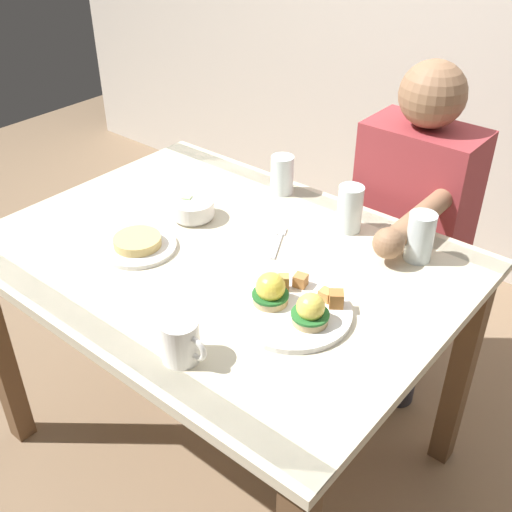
{
  "coord_description": "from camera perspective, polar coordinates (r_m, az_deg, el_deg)",
  "views": [
    {
      "loc": [
        0.92,
        -0.97,
        1.62
      ],
      "look_at": [
        0.12,
        0.0,
        0.78
      ],
      "focal_mm": 43.34,
      "sensor_mm": 36.0,
      "label": 1
    }
  ],
  "objects": [
    {
      "name": "eggs_benedict_plate",
      "position": [
        1.38,
        3.32,
        -4.58
      ],
      "size": [
        0.27,
        0.27,
        0.09
      ],
      "color": "white",
      "rests_on": "dining_table"
    },
    {
      "name": "diner_person",
      "position": [
        1.97,
        13.97,
        3.1
      ],
      "size": [
        0.34,
        0.54,
        1.14
      ],
      "color": "#33333D",
      "rests_on": "ground_plane"
    },
    {
      "name": "side_plate",
      "position": [
        1.64,
        -10.85,
        1.06
      ],
      "size": [
        0.2,
        0.2,
        0.04
      ],
      "color": "white",
      "rests_on": "dining_table"
    },
    {
      "name": "dining_table",
      "position": [
        1.66,
        -3.11,
        -2.77
      ],
      "size": [
        1.2,
        0.9,
        0.74
      ],
      "color": "beige",
      "rests_on": "ground_plane"
    },
    {
      "name": "coffee_mug",
      "position": [
        1.26,
        -6.95,
        -7.66
      ],
      "size": [
        0.11,
        0.08,
        0.09
      ],
      "color": "white",
      "rests_on": "dining_table"
    },
    {
      "name": "ground_plane",
      "position": [
        2.1,
        -2.57,
        -16.83
      ],
      "size": [
        6.0,
        6.0,
        0.0
      ],
      "primitive_type": "plane",
      "color": "#7F664C"
    },
    {
      "name": "fork",
      "position": [
        1.64,
        2.09,
        1.4
      ],
      "size": [
        0.09,
        0.15,
        0.0
      ],
      "color": "silver",
      "rests_on": "dining_table"
    },
    {
      "name": "water_glass_extra",
      "position": [
        1.69,
        8.63,
        4.06
      ],
      "size": [
        0.07,
        0.07,
        0.13
      ],
      "color": "silver",
      "rests_on": "dining_table"
    },
    {
      "name": "water_glass_near",
      "position": [
        1.87,
        2.43,
        7.32
      ],
      "size": [
        0.07,
        0.07,
        0.12
      ],
      "color": "silver",
      "rests_on": "dining_table"
    },
    {
      "name": "water_glass_far",
      "position": [
        1.6,
        14.87,
        1.44
      ],
      "size": [
        0.07,
        0.07,
        0.13
      ],
      "color": "silver",
      "rests_on": "dining_table"
    },
    {
      "name": "fruit_bowl",
      "position": [
        1.75,
        -5.85,
        4.36
      ],
      "size": [
        0.12,
        0.12,
        0.06
      ],
      "color": "white",
      "rests_on": "dining_table"
    }
  ]
}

